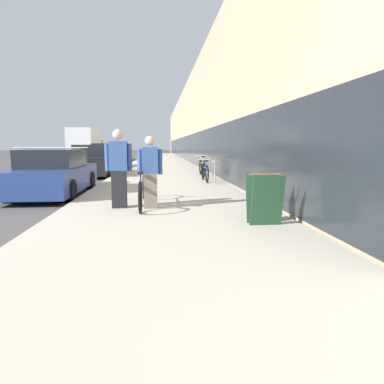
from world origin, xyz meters
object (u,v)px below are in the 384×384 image
object	(u,v)px
bike_rack_hoop	(214,170)
vintage_roadster_curbside	(93,162)
parked_sedan_curbside	(54,174)
tandem_bicycle	(142,190)
cruiser_bike_middle	(202,167)
moving_truck	(86,145)
cruiser_bike_nearest	(205,172)
sandwich_board_sign	(264,199)
person_bystander	(119,169)
person_rider	(150,172)
parked_sedan_far	(107,157)

from	to	relation	value
bike_rack_hoop	vintage_roadster_curbside	size ratio (longest dim) A/B	0.19
parked_sedan_curbside	bike_rack_hoop	bearing A→B (deg)	17.52
tandem_bicycle	parked_sedan_curbside	distance (m)	3.94
parked_sedan_curbside	vintage_roadster_curbside	distance (m)	6.52
cruiser_bike_middle	parked_sedan_curbside	distance (m)	7.19
tandem_bicycle	moving_truck	bearing A→B (deg)	103.87
cruiser_bike_nearest	moving_truck	bearing A→B (deg)	112.32
bike_rack_hoop	parked_sedan_curbside	xyz separation A→B (m)	(-5.17, -1.63, 0.02)
sandwich_board_sign	moving_truck	size ratio (longest dim) A/B	0.12
person_bystander	person_rider	bearing A→B (deg)	-10.91
parked_sedan_curbside	parked_sedan_far	xyz separation A→B (m)	(-0.22, 12.42, 0.10)
cruiser_bike_nearest	parked_sedan_curbside	size ratio (longest dim) A/B	0.40
person_rider	cruiser_bike_nearest	xyz separation A→B (m)	(1.99, 5.59, -0.44)
person_bystander	cruiser_bike_middle	world-z (taller)	person_bystander
person_rider	person_bystander	size ratio (longest dim) A/B	0.92
bike_rack_hoop	cruiser_bike_middle	distance (m)	3.36
parked_sedan_curbside	person_bystander	bearing A→B (deg)	-52.65
cruiser_bike_middle	parked_sedan_far	distance (m)	9.19
cruiser_bike_nearest	cruiser_bike_middle	world-z (taller)	cruiser_bike_middle
cruiser_bike_middle	moving_truck	xyz separation A→B (m)	(-8.96, 18.80, 1.05)
person_rider	parked_sedan_curbside	distance (m)	4.32
tandem_bicycle	bike_rack_hoop	world-z (taller)	bike_rack_hoop
bike_rack_hoop	sandwich_board_sign	world-z (taller)	sandwich_board_sign
sandwich_board_sign	vintage_roadster_curbside	xyz separation A→B (m)	(-5.02, 11.39, 0.14)
bike_rack_hoop	cruiser_bike_nearest	bearing A→B (deg)	103.65
cruiser_bike_nearest	moving_truck	size ratio (longest dim) A/B	0.24
sandwich_board_sign	cruiser_bike_nearest	bearing A→B (deg)	90.39
vintage_roadster_curbside	parked_sedan_curbside	bearing A→B (deg)	-89.94
sandwich_board_sign	moving_truck	xyz separation A→B (m)	(-8.80, 28.66, 0.99)
person_bystander	cruiser_bike_nearest	bearing A→B (deg)	63.82
cruiser_bike_middle	person_bystander	bearing A→B (deg)	-109.99
parked_sedan_curbside	parked_sedan_far	distance (m)	12.43
person_bystander	bike_rack_hoop	distance (m)	5.46
sandwich_board_sign	person_bystander	bearing A→B (deg)	145.38
person_rider	sandwich_board_sign	size ratio (longest dim) A/B	1.77
person_rider	bike_rack_hoop	distance (m)	5.24
person_rider	parked_sedan_far	distance (m)	15.87
tandem_bicycle	person_rider	bearing A→B (deg)	-58.95
cruiser_bike_middle	sandwich_board_sign	bearing A→B (deg)	-90.95
tandem_bicycle	vintage_roadster_curbside	bearing A→B (deg)	106.64
bike_rack_hoop	parked_sedan_far	distance (m)	12.06
person_rider	sandwich_board_sign	bearing A→B (deg)	-40.71
cruiser_bike_nearest	sandwich_board_sign	bearing A→B (deg)	-89.61
person_rider	cruiser_bike_middle	distance (m)	8.41
person_bystander	vintage_roadster_curbside	world-z (taller)	person_bystander
cruiser_bike_nearest	bike_rack_hoop	bearing A→B (deg)	-76.35
cruiser_bike_middle	parked_sedan_curbside	world-z (taller)	parked_sedan_curbside
person_bystander	cruiser_bike_nearest	world-z (taller)	person_bystander
person_bystander	vintage_roadster_curbside	bearing A→B (deg)	103.51
vintage_roadster_curbside	moving_truck	size ratio (longest dim) A/B	0.58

